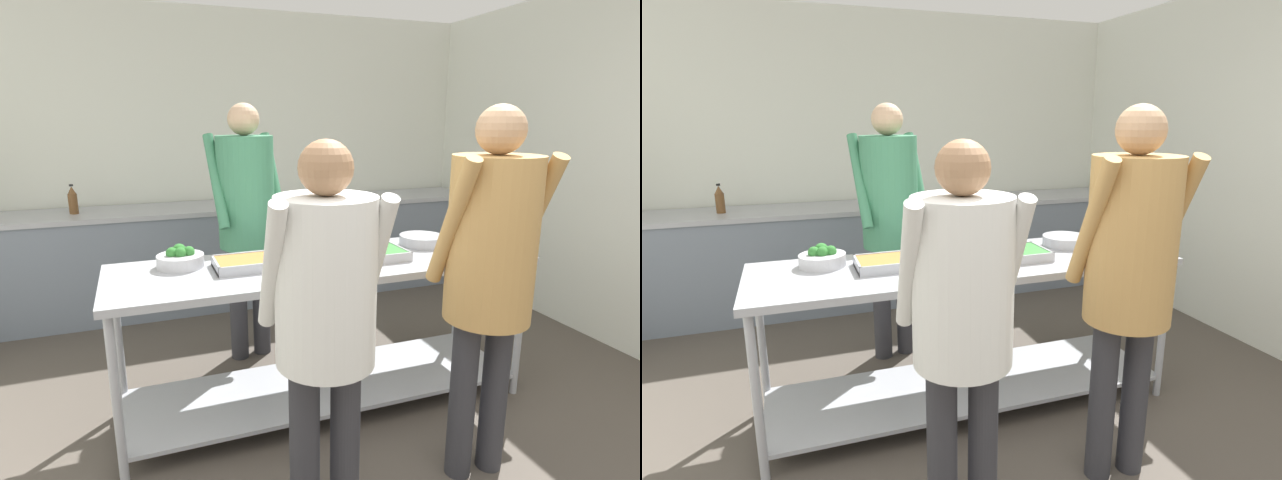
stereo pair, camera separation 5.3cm
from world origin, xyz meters
The scene contains 13 objects.
wall_rear centered at (0.00, 3.66, 1.32)m, with size 4.93×0.06×2.65m.
wall_right centered at (2.43, 1.83, 1.32)m, with size 0.06×3.78×2.65m.
back_counter centered at (0.00, 3.29, 0.46)m, with size 4.77×0.65×0.92m.
serving_counter centered at (0.11, 1.34, 0.61)m, with size 2.38×0.73×0.89m.
broccoli_bowl centered at (-0.67, 1.51, 0.94)m, with size 0.25×0.25×0.12m.
serving_tray_roast centered at (-0.33, 1.37, 0.92)m, with size 0.37×0.26×0.05m.
plate_stack centered at (0.02, 1.27, 0.91)m, with size 0.26×0.26×0.04m.
serving_tray_vegetables centered at (0.37, 1.30, 0.92)m, with size 0.38×0.29×0.05m.
sauce_pan centered at (0.81, 1.47, 0.93)m, with size 0.42×0.28×0.07m.
guest_serving_left centered at (-0.21, 0.52, 0.98)m, with size 0.50×0.40×1.61m.
guest_serving_right centered at (0.58, 0.53, 1.07)m, with size 0.50×0.38×1.74m.
cook_behind_counter centered at (-0.17, 2.12, 1.10)m, with size 0.52×0.40×1.78m.
water_bottle centered at (-1.35, 3.28, 1.03)m, with size 0.07×0.07×0.24m.
Camera 1 is at (-0.87, -1.19, 1.68)m, focal length 28.00 mm.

